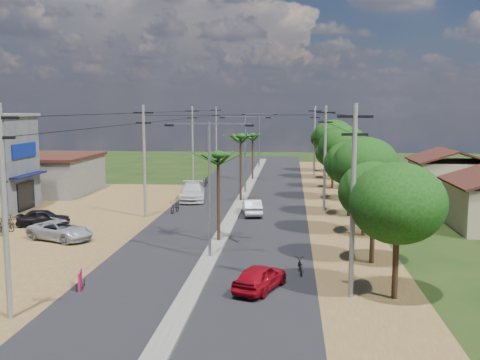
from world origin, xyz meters
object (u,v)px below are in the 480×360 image
Objects in this scene: car_white_far at (192,192)px; moto_rider_east at (300,267)px; car_parked_dark at (44,218)px; car_parked_silver at (60,231)px; car_red_near at (260,278)px; car_silver_mid at (252,207)px; roadside_sign at (80,280)px.

moto_rider_east is (9.85, -22.78, -0.42)m from car_white_far.
car_white_far reaches higher than car_parked_dark.
car_white_far is 17.63m from car_parked_silver.
car_red_near is 2.45× the size of moto_rider_east.
car_silver_mid is 0.87× the size of car_parked_silver.
car_red_near is 8.75m from roadside_sign.
car_silver_mid is at bearing -63.25° from car_red_near.
car_parked_silver is (-5.94, -16.60, -0.18)m from car_white_far.
car_white_far reaches higher than moto_rider_east.
car_silver_mid is 20.88m from roadside_sign.
car_silver_mid is 3.69× the size of roadside_sign.
car_silver_mid is at bearing -55.66° from car_white_far.
car_white_far is (-6.15, 6.65, 0.16)m from car_silver_mid.
moto_rider_east is (3.70, -16.13, -0.26)m from car_silver_mid.
car_silver_mid reaches higher than moto_rider_east.
car_parked_silver is 4.25× the size of roadside_sign.
roadside_sign is at bearing -161.10° from car_parked_dark.
moto_rider_east is 1.42× the size of roadside_sign.
car_red_near is 16.57m from car_parked_silver.
car_white_far is 1.50× the size of car_parked_dark.
car_silver_mid is 9.06m from car_white_far.
car_white_far is at bearing 2.11° from car_parked_silver.
car_parked_silver is (-12.08, -9.95, -0.02)m from car_silver_mid.
car_parked_dark is 3.48× the size of roadside_sign.
car_white_far reaches higher than car_red_near.
roadside_sign is (-7.00, -19.67, -0.20)m from car_silver_mid.
roadside_sign is at bearing -130.59° from car_parked_silver.
car_parked_dark is (-8.97, -12.50, -0.18)m from car_white_far.
car_red_near is at bearing -11.55° from roadside_sign.
roadside_sign is at bearing 61.45° from car_silver_mid.
roadside_sign is at bearing -100.25° from car_white_far.
car_red_near is 19.17m from car_silver_mid.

